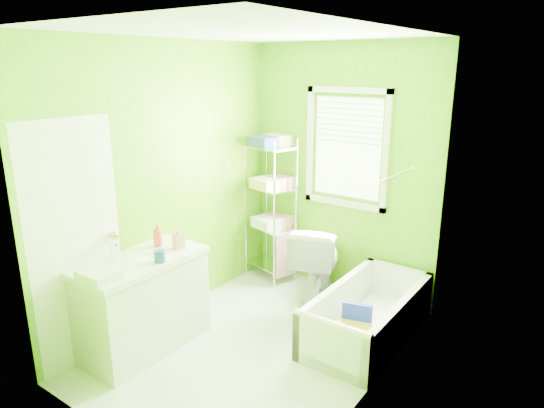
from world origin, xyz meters
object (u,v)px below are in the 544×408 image
Objects in this scene: toilet at (317,261)px; wire_shelf_unit at (272,193)px; bathtub at (366,322)px; vanity at (142,301)px.

toilet is 0.91m from wire_shelf_unit.
bathtub is at bearing -21.51° from wire_shelf_unit.
toilet is at bearing -13.03° from wire_shelf_unit.
toilet is (-0.77, 0.41, 0.26)m from bathtub.
vanity is 0.68× the size of wire_shelf_unit.
vanity is at bearing -139.67° from bathtub.
wire_shelf_unit reaches higher than bathtub.
bathtub is 1.77m from wire_shelf_unit.
vanity is at bearing 47.18° from toilet.
toilet is 0.50× the size of wire_shelf_unit.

